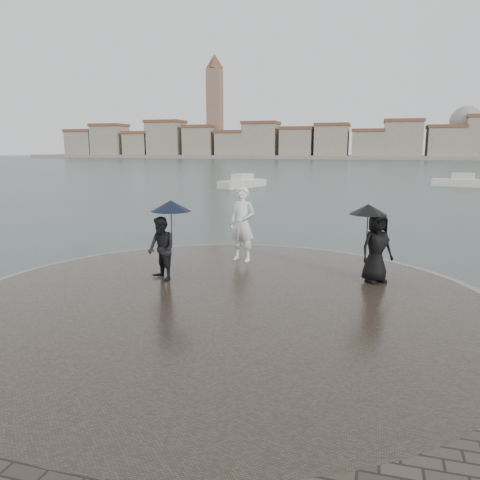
% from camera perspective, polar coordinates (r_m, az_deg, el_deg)
% --- Properties ---
extents(ground, '(400.00, 400.00, 0.00)m').
position_cam_1_polar(ground, '(7.75, -10.36, -17.36)').
color(ground, '#2B3835').
rests_on(ground, ground).
extents(kerb_ring, '(12.50, 12.50, 0.32)m').
position_cam_1_polar(kerb_ring, '(10.66, -1.96, -8.13)').
color(kerb_ring, gray).
rests_on(kerb_ring, ground).
extents(quay_tip, '(11.90, 11.90, 0.36)m').
position_cam_1_polar(quay_tip, '(10.65, -1.96, -8.02)').
color(quay_tip, '#2D261E').
rests_on(quay_tip, ground).
extents(statue, '(0.91, 0.71, 2.22)m').
position_cam_1_polar(statue, '(13.84, 0.30, 1.97)').
color(statue, white).
rests_on(statue, quay_tip).
extents(visitor_left, '(1.27, 1.09, 2.04)m').
position_cam_1_polar(visitor_left, '(11.96, -9.24, 0.38)').
color(visitor_left, black).
rests_on(visitor_left, quay_tip).
extents(visitor_right, '(1.24, 1.06, 1.95)m').
position_cam_1_polar(visitor_right, '(12.11, 16.10, 0.10)').
color(visitor_right, black).
rests_on(visitor_right, quay_tip).
extents(far_skyline, '(260.00, 20.00, 37.00)m').
position_cam_1_polar(far_skyline, '(167.05, 13.13, 11.51)').
color(far_skyline, gray).
rests_on(far_skyline, ground).
extents(boats, '(36.05, 12.48, 1.50)m').
position_cam_1_polar(boats, '(45.44, 23.33, 6.07)').
color(boats, silver).
rests_on(boats, ground).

